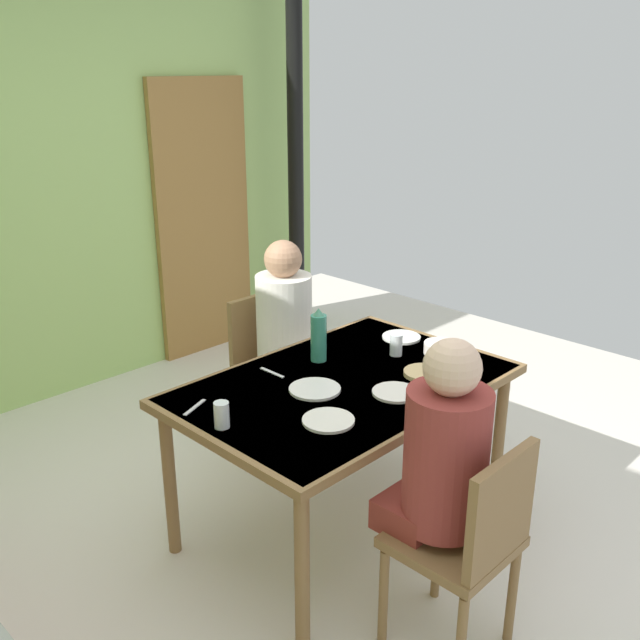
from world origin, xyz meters
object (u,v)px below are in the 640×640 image
chair_near_diner (470,539)px  person_far_diner (286,321)px  dining_table (344,395)px  serving_bowl_center (441,348)px  chair_far_diner (270,362)px  person_near_diner (443,455)px  water_bottle_green_near (319,336)px

chair_near_diner → person_far_diner: bearing=70.3°
dining_table → person_far_diner: (0.30, 0.70, 0.10)m
dining_table → serving_bowl_center: bearing=-12.0°
chair_far_diner → person_near_diner: bearing=70.3°
chair_near_diner → serving_bowl_center: bearing=41.4°
chair_near_diner → dining_table: bearing=73.3°
person_far_diner → chair_far_diner: bearing=-90.0°
water_bottle_green_near → person_far_diner: bearing=65.1°
chair_far_diner → person_far_diner: 0.31m
dining_table → chair_near_diner: chair_near_diner is taller
dining_table → chair_near_diner: (-0.25, -0.84, -0.19)m
person_near_diner → water_bottle_green_near: 1.01m
person_far_diner → chair_near_diner: bearing=70.3°
person_near_diner → dining_table: bearing=70.3°
dining_table → serving_bowl_center: (0.56, -0.12, 0.10)m
person_near_diner → serving_bowl_center: 1.00m
dining_table → person_near_diner: bearing=-109.7°
person_far_diner → water_bottle_green_near: size_ratio=2.96×
person_near_diner → water_bottle_green_near: (0.34, 0.95, 0.09)m
dining_table → person_far_diner: 0.77m
dining_table → chair_near_diner: bearing=-106.7°
chair_near_diner → chair_far_diner: 1.76m
dining_table → person_far_diner: size_ratio=1.91×
chair_near_diner → chair_far_diner: same height
dining_table → water_bottle_green_near: 0.32m
chair_near_diner → person_near_diner: 0.31m
chair_near_diner → person_far_diner: size_ratio=1.13×
person_near_diner → water_bottle_green_near: bearing=70.2°
person_near_diner → person_far_diner: same height
water_bottle_green_near → dining_table: bearing=-109.9°
person_near_diner → serving_bowl_center: size_ratio=4.53×
chair_near_diner → chair_far_diner: size_ratio=1.00×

